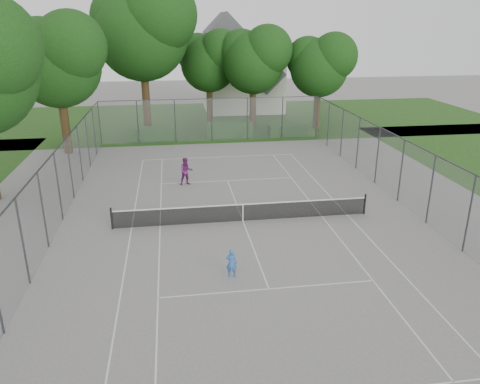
{
  "coord_description": "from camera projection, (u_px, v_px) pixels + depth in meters",
  "views": [
    {
      "loc": [
        -3.31,
        -21.29,
        9.47
      ],
      "look_at": [
        0.0,
        1.0,
        1.2
      ],
      "focal_mm": 35.0,
      "sensor_mm": 36.0,
      "label": 1
    }
  ],
  "objects": [
    {
      "name": "woman_player",
      "position": [
        186.0,
        171.0,
        28.43
      ],
      "size": [
        0.94,
        0.8,
        1.71
      ],
      "primitive_type": "imported",
      "rotation": [
        0.0,
        0.0,
        0.2
      ],
      "color": "#682262",
      "rests_on": "ground"
    },
    {
      "name": "girl_player",
      "position": [
        232.0,
        263.0,
        18.22
      ],
      "size": [
        0.49,
        0.37,
        1.19
      ],
      "primitive_type": "imported",
      "rotation": [
        0.0,
        0.0,
        2.92
      ],
      "color": "#3165BA",
      "rests_on": "ground"
    },
    {
      "name": "tree_side_back",
      "position": [
        57.0,
        57.0,
        33.21
      ],
      "size": [
        7.15,
        6.53,
        10.28
      ],
      "color": "#362513",
      "rests_on": "ground"
    },
    {
      "name": "hedge_right",
      "position": [
        287.0,
        130.0,
        40.71
      ],
      "size": [
        3.27,
        1.2,
        0.98
      ],
      "primitive_type": "cube",
      "color": "#1D4917",
      "rests_on": "ground"
    },
    {
      "name": "tree_far_midleft",
      "position": [
        210.0,
        59.0,
        44.27
      ],
      "size": [
        6.14,
        5.61,
        8.83
      ],
      "color": "#362513",
      "rests_on": "ground"
    },
    {
      "name": "court_markings",
      "position": [
        243.0,
        221.0,
        23.49
      ],
      "size": [
        11.03,
        23.83,
        0.01
      ],
      "color": "silver",
      "rests_on": "ground"
    },
    {
      "name": "house",
      "position": [
        243.0,
        72.0,
        51.16
      ],
      "size": [
        8.32,
        6.45,
        10.36
      ],
      "color": "silver",
      "rests_on": "ground"
    },
    {
      "name": "hedge_left",
      "position": [
        154.0,
        134.0,
        39.43
      ],
      "size": [
        4.15,
        1.24,
        1.04
      ],
      "primitive_type": "cube",
      "color": "#1D4917",
      "rests_on": "ground"
    },
    {
      "name": "hedge_mid",
      "position": [
        229.0,
        130.0,
        40.34
      ],
      "size": [
        3.95,
        1.13,
        1.24
      ],
      "primitive_type": "cube",
      "color": "#1D4917",
      "rests_on": "ground"
    },
    {
      "name": "perimeter_fence",
      "position": [
        243.0,
        187.0,
        22.87
      ],
      "size": [
        18.08,
        34.08,
        3.52
      ],
      "color": "#38383D",
      "rests_on": "ground"
    },
    {
      "name": "ground",
      "position": [
        243.0,
        221.0,
        23.49
      ],
      "size": [
        120.0,
        120.0,
        0.0
      ],
      "primitive_type": "plane",
      "color": "slate",
      "rests_on": "ground"
    },
    {
      "name": "tree_far_midright",
      "position": [
        254.0,
        57.0,
        42.09
      ],
      "size": [
        6.44,
        5.88,
        9.25
      ],
      "color": "#362513",
      "rests_on": "ground"
    },
    {
      "name": "tennis_net",
      "position": [
        243.0,
        212.0,
        23.31
      ],
      "size": [
        12.87,
        0.1,
        1.1
      ],
      "color": "black",
      "rests_on": "ground"
    },
    {
      "name": "grass_far",
      "position": [
        204.0,
        120.0,
        47.63
      ],
      "size": [
        60.0,
        20.0,
        0.0
      ],
      "primitive_type": "cube",
      "color": "#1E4313",
      "rests_on": "ground"
    },
    {
      "name": "tree_far_left",
      "position": [
        142.0,
        26.0,
        39.85
      ],
      "size": [
        9.15,
        8.35,
        13.15
      ],
      "color": "#362513",
      "rests_on": "ground"
    },
    {
      "name": "tree_far_right",
      "position": [
        320.0,
        63.0,
        41.75
      ],
      "size": [
        6.0,
        5.48,
        8.63
      ],
      "color": "#362513",
      "rests_on": "ground"
    }
  ]
}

